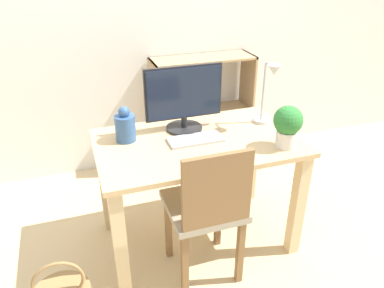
% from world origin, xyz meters
% --- Properties ---
extents(ground_plane, '(10.00, 10.00, 0.00)m').
position_xyz_m(ground_plane, '(0.00, 0.00, 0.00)').
color(ground_plane, '#CCB284').
extents(wall_back, '(8.00, 0.05, 2.60)m').
position_xyz_m(wall_back, '(0.00, 1.15, 1.30)').
color(wall_back, silver).
rests_on(wall_back, ground_plane).
extents(desk, '(1.17, 0.72, 0.73)m').
position_xyz_m(desk, '(0.00, 0.00, 0.58)').
color(desk, tan).
rests_on(desk, ground_plane).
extents(monitor, '(0.47, 0.22, 0.40)m').
position_xyz_m(monitor, '(-0.03, 0.18, 0.94)').
color(monitor, '#232326').
rests_on(monitor, desk).
extents(keyboard, '(0.32, 0.14, 0.02)m').
position_xyz_m(keyboard, '(-0.01, -0.00, 0.73)').
color(keyboard, '#B2B2B7').
rests_on(keyboard, desk).
extents(vase, '(0.12, 0.12, 0.21)m').
position_xyz_m(vase, '(-0.39, 0.14, 0.81)').
color(vase, '#33598C').
rests_on(vase, desk).
extents(desk_lamp, '(0.10, 0.19, 0.40)m').
position_xyz_m(desk_lamp, '(0.47, 0.06, 0.97)').
color(desk_lamp, '#B7B7BC').
rests_on(desk_lamp, desk).
extents(potted_plant, '(0.16, 0.16, 0.24)m').
position_xyz_m(potted_plant, '(0.44, -0.23, 0.86)').
color(potted_plant, silver).
rests_on(potted_plant, desk).
extents(chair, '(0.40, 0.40, 0.88)m').
position_xyz_m(chair, '(-0.06, -0.32, 0.49)').
color(chair, '#9E937F').
rests_on(chair, ground_plane).
extents(bookshelf, '(0.85, 0.28, 0.94)m').
position_xyz_m(bookshelf, '(0.23, 0.98, 0.48)').
color(bookshelf, tan).
rests_on(bookshelf, ground_plane).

